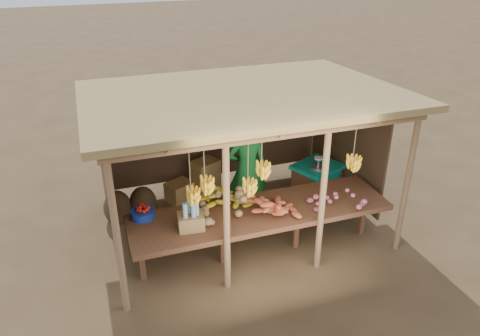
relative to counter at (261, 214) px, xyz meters
name	(u,v)px	position (x,y,z in m)	size (l,w,h in m)	color
ground	(240,222)	(0.00, 0.95, -0.74)	(60.00, 60.00, 0.00)	brown
stall_structure	(241,119)	(0.00, 0.90, 1.17)	(4.70, 3.50, 2.43)	#926D4B
counter	(261,214)	(0.00, 0.00, 0.00)	(3.90, 1.05, 0.80)	brown
potato_heap	(232,201)	(-0.41, 0.10, 0.25)	(1.06, 0.63, 0.37)	#A28253
sweet_potato_heap	(265,204)	(0.01, -0.13, 0.24)	(0.87, 0.52, 0.35)	#C65633
onion_heap	(341,196)	(1.17, -0.27, 0.24)	(0.84, 0.50, 0.36)	#C55F73
banana_pile	(226,193)	(-0.43, 0.35, 0.24)	(0.65, 0.39, 0.35)	yellow
tomato_basin	(143,213)	(-1.68, 0.37, 0.14)	(0.34, 0.34, 0.18)	navy
bottle_box	(191,218)	(-1.09, -0.13, 0.23)	(0.38, 0.31, 0.44)	#9B7845
vendor	(247,170)	(0.17, 1.07, 0.20)	(0.68, 0.45, 1.87)	#186C2A
tarp_crate	(316,182)	(1.57, 1.20, -0.35)	(1.01, 0.95, 0.96)	brown
carton_stack	(197,183)	(-0.49, 2.00, -0.42)	(1.07, 0.52, 0.73)	#9B7845
burlap_sacks	(130,203)	(-1.75, 1.72, -0.46)	(0.92, 0.48, 0.65)	#473321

